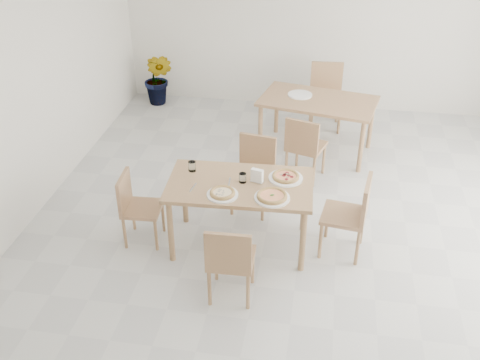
% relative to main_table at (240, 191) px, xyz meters
% --- Properties ---
extents(main_table, '(1.47, 0.88, 0.75)m').
position_rel_main_table_xyz_m(main_table, '(0.00, 0.00, 0.00)').
color(main_table, '#A28053').
rests_on(main_table, ground).
extents(chair_south, '(0.42, 0.42, 0.83)m').
position_rel_main_table_xyz_m(chair_south, '(0.05, -0.83, -0.18)').
color(chair_south, '#A87754').
rests_on(chair_south, ground).
extents(chair_north, '(0.49, 0.49, 0.85)m').
position_rel_main_table_xyz_m(chair_north, '(0.04, 0.75, -0.17)').
color(chair_north, '#A87754').
rests_on(chair_north, ground).
extents(chair_west, '(0.41, 0.41, 0.78)m').
position_rel_main_table_xyz_m(chair_west, '(-1.08, -0.09, -0.21)').
color(chair_west, '#A87754').
rests_on(chair_west, ground).
extents(chair_east, '(0.49, 0.49, 0.87)m').
position_rel_main_table_xyz_m(chair_east, '(1.12, 0.06, -0.16)').
color(chair_east, '#A87754').
rests_on(chair_east, ground).
extents(plate_margherita, '(0.34, 0.34, 0.02)m').
position_rel_main_table_xyz_m(plate_margherita, '(0.34, -0.22, 0.10)').
color(plate_margherita, white).
rests_on(plate_margherita, main_table).
extents(plate_mushroom, '(0.30, 0.30, 0.02)m').
position_rel_main_table_xyz_m(plate_mushroom, '(-0.13, -0.24, 0.10)').
color(plate_mushroom, white).
rests_on(plate_mushroom, main_table).
extents(plate_pepperoni, '(0.34, 0.34, 0.02)m').
position_rel_main_table_xyz_m(plate_pepperoni, '(0.44, 0.16, 0.10)').
color(plate_pepperoni, white).
rests_on(plate_pepperoni, main_table).
extents(pizza_margherita, '(0.30, 0.30, 0.03)m').
position_rel_main_table_xyz_m(pizza_margherita, '(0.34, -0.22, 0.12)').
color(pizza_margherita, tan).
rests_on(pizza_margherita, plate_margherita).
extents(pizza_mushroom, '(0.25, 0.25, 0.03)m').
position_rel_main_table_xyz_m(pizza_mushroom, '(-0.13, -0.24, 0.12)').
color(pizza_mushroom, tan).
rests_on(pizza_mushroom, plate_mushroom).
extents(pizza_pepperoni, '(0.34, 0.34, 0.03)m').
position_rel_main_table_xyz_m(pizza_pepperoni, '(0.44, 0.16, 0.12)').
color(pizza_pepperoni, tan).
rests_on(pizza_pepperoni, plate_pepperoni).
extents(tumbler_a, '(0.07, 0.07, 0.10)m').
position_rel_main_table_xyz_m(tumbler_a, '(0.02, 0.03, 0.14)').
color(tumbler_a, white).
rests_on(tumbler_a, main_table).
extents(tumbler_b, '(0.08, 0.08, 0.10)m').
position_rel_main_table_xyz_m(tumbler_b, '(-0.52, 0.16, 0.14)').
color(tumbler_b, white).
rests_on(tumbler_b, main_table).
extents(napkin_holder, '(0.14, 0.10, 0.15)m').
position_rel_main_table_xyz_m(napkin_holder, '(0.16, 0.05, 0.16)').
color(napkin_holder, silver).
rests_on(napkin_holder, main_table).
extents(fork_a, '(0.03, 0.17, 0.01)m').
position_rel_main_table_xyz_m(fork_a, '(-0.11, -0.00, 0.09)').
color(fork_a, silver).
rests_on(fork_a, main_table).
extents(fork_b, '(0.04, 0.17, 0.01)m').
position_rel_main_table_xyz_m(fork_b, '(-0.44, -0.16, 0.09)').
color(fork_b, silver).
rests_on(fork_b, main_table).
extents(second_table, '(1.62, 1.12, 0.75)m').
position_rel_main_table_xyz_m(second_table, '(0.67, 2.21, 0.00)').
color(second_table, '#A87754').
rests_on(second_table, ground).
extents(chair_back_s, '(0.53, 0.53, 0.85)m').
position_rel_main_table_xyz_m(chair_back_s, '(0.55, 1.42, -0.17)').
color(chair_back_s, '#A87754').
rests_on(chair_back_s, ground).
extents(chair_back_n, '(0.50, 0.50, 0.93)m').
position_rel_main_table_xyz_m(chair_back_n, '(0.76, 3.05, -0.12)').
color(chair_back_n, '#A87754').
rests_on(chair_back_n, ground).
extents(plate_empty, '(0.32, 0.32, 0.02)m').
position_rel_main_table_xyz_m(plate_empty, '(0.42, 2.31, 0.10)').
color(plate_empty, white).
rests_on(plate_empty, second_table).
extents(potted_plant, '(0.55, 0.48, 0.85)m').
position_rel_main_table_xyz_m(potted_plant, '(-1.86, 3.40, -0.24)').
color(potted_plant, '#265D1C').
rests_on(potted_plant, ground).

